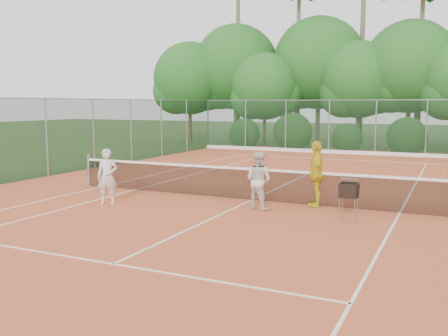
# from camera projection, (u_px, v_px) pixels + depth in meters

# --- Properties ---
(ground) EXTENTS (120.00, 120.00, 0.00)m
(ground) POSITION_uv_depth(u_px,v_px,m) (251.00, 201.00, 14.49)
(ground) COLOR #254217
(ground) RESTS_ON ground
(clay_court) EXTENTS (18.00, 36.00, 0.02)m
(clay_court) POSITION_uv_depth(u_px,v_px,m) (251.00, 201.00, 14.49)
(clay_court) COLOR #C9572E
(clay_court) RESTS_ON ground
(tennis_net) EXTENTS (11.97, 0.10, 1.10)m
(tennis_net) POSITION_uv_depth(u_px,v_px,m) (251.00, 183.00, 14.42)
(tennis_net) COLOR gray
(tennis_net) RESTS_ON clay_court
(player_white) EXTENTS (0.67, 0.59, 1.55)m
(player_white) POSITION_uv_depth(u_px,v_px,m) (107.00, 176.00, 13.93)
(player_white) COLOR silver
(player_white) RESTS_ON clay_court
(player_center_grp) EXTENTS (0.88, 0.77, 1.59)m
(player_center_grp) POSITION_uv_depth(u_px,v_px,m) (259.00, 180.00, 13.24)
(player_center_grp) COLOR silver
(player_center_grp) RESTS_ON clay_court
(player_yellow) EXTENTS (0.70, 1.13, 1.80)m
(player_yellow) POSITION_uv_depth(u_px,v_px,m) (316.00, 174.00, 13.59)
(player_yellow) COLOR gold
(player_yellow) RESTS_ON clay_court
(ball_hopper) EXTENTS (0.40, 0.40, 0.93)m
(ball_hopper) POSITION_uv_depth(u_px,v_px,m) (349.00, 191.00, 11.84)
(ball_hopper) COLOR gray
(ball_hopper) RESTS_ON clay_court
(stray_ball_a) EXTENTS (0.07, 0.07, 0.07)m
(stray_ball_a) POSITION_uv_depth(u_px,v_px,m) (297.00, 158.00, 25.74)
(stray_ball_a) COLOR #B7D631
(stray_ball_a) RESTS_ON clay_court
(stray_ball_b) EXTENTS (0.07, 0.07, 0.07)m
(stray_ball_b) POSITION_uv_depth(u_px,v_px,m) (389.00, 161.00, 24.32)
(stray_ball_b) COLOR #ADC82E
(stray_ball_b) RESTS_ON clay_court
(stray_ball_c) EXTENTS (0.07, 0.07, 0.07)m
(stray_ball_c) POSITION_uv_depth(u_px,v_px,m) (444.00, 170.00, 20.93)
(stray_ball_c) COLOR gold
(stray_ball_c) RESTS_ON clay_court
(court_markings) EXTENTS (11.03, 23.83, 0.01)m
(court_markings) POSITION_uv_depth(u_px,v_px,m) (251.00, 200.00, 14.49)
(court_markings) COLOR white
(court_markings) RESTS_ON clay_court
(fence_back) EXTENTS (18.07, 0.07, 3.00)m
(fence_back) POSITION_uv_depth(u_px,v_px,m) (352.00, 127.00, 27.77)
(fence_back) COLOR #19381E
(fence_back) RESTS_ON clay_court
(tropical_treeline) EXTENTS (32.10, 8.49, 15.03)m
(tropical_treeline) POSITION_uv_depth(u_px,v_px,m) (393.00, 67.00, 31.40)
(tropical_treeline) COLOR brown
(tropical_treeline) RESTS_ON ground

